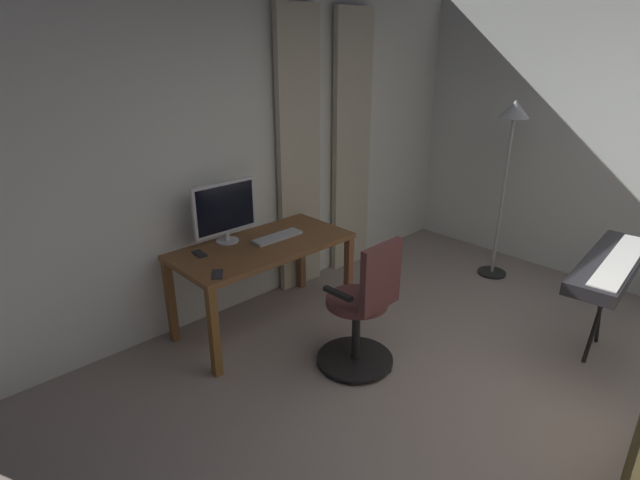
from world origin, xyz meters
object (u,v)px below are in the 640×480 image
object	(u,v)px
piano_keyboard	(611,266)
office_chair	(363,311)
computer_monitor	(225,210)
floor_lamp	(510,142)
cell_phone_face_up	(200,254)
cell_phone_by_monitor	(218,274)
desk	(263,255)
computer_keyboard	(277,237)

from	to	relation	value
piano_keyboard	office_chair	bearing A→B (deg)	-43.35
computer_monitor	floor_lamp	world-z (taller)	floor_lamp
office_chair	cell_phone_face_up	xyz separation A→B (m)	(0.62, -1.11, 0.27)
cell_phone_by_monitor	piano_keyboard	xyz separation A→B (m)	(-2.13, 1.79, -0.01)
floor_lamp	cell_phone_by_monitor	bearing A→B (deg)	-11.34
office_chair	computer_monitor	distance (m)	1.34
office_chair	cell_phone_by_monitor	xyz separation A→B (m)	(0.71, -0.71, 0.27)
desk	computer_keyboard	world-z (taller)	computer_keyboard
cell_phone_face_up	computer_monitor	bearing A→B (deg)	-160.71
desk	computer_keyboard	distance (m)	0.19
floor_lamp	piano_keyboard	bearing A→B (deg)	59.63
office_chair	piano_keyboard	world-z (taller)	office_chair
office_chair	cell_phone_by_monitor	size ratio (longest dim) A/B	7.02
office_chair	piano_keyboard	distance (m)	1.81
floor_lamp	computer_keyboard	bearing A→B (deg)	-21.14
computer_monitor	cell_phone_by_monitor	world-z (taller)	computer_monitor
computer_monitor	cell_phone_face_up	world-z (taller)	computer_monitor
cell_phone_face_up	floor_lamp	xyz separation A→B (m)	(-2.76, 0.97, 0.62)
desk	piano_keyboard	distance (m)	2.57
desk	floor_lamp	world-z (taller)	floor_lamp
piano_keyboard	floor_lamp	size ratio (longest dim) A/B	0.74
floor_lamp	computer_monitor	bearing A→B (deg)	-23.03
desk	piano_keyboard	bearing A→B (deg)	127.67
cell_phone_by_monitor	floor_lamp	world-z (taller)	floor_lamp
computer_monitor	piano_keyboard	xyz separation A→B (m)	(-1.74, 2.27, -0.27)
cell_phone_face_up	piano_keyboard	size ratio (longest dim) A/B	0.11
office_chair	floor_lamp	xyz separation A→B (m)	(-2.14, -0.14, 0.89)
computer_keyboard	cell_phone_face_up	size ratio (longest dim) A/B	3.03
desk	cell_phone_face_up	xyz separation A→B (m)	(0.47, -0.16, 0.10)
computer_monitor	floor_lamp	xyz separation A→B (m)	(-2.46, 1.05, 0.36)
desk	cell_phone_face_up	size ratio (longest dim) A/B	9.90
piano_keyboard	cell_phone_face_up	bearing A→B (deg)	-53.13
desk	office_chair	bearing A→B (deg)	98.76
desk	computer_monitor	size ratio (longest dim) A/B	2.58
desk	computer_monitor	distance (m)	0.46
computer_keyboard	cell_phone_face_up	world-z (taller)	computer_keyboard
cell_phone_face_up	floor_lamp	size ratio (longest dim) A/B	0.08
office_chair	piano_keyboard	xyz separation A→B (m)	(-1.42, 1.08, 0.26)
piano_keyboard	computer_monitor	bearing A→B (deg)	-58.56
desk	cell_phone_face_up	world-z (taller)	cell_phone_face_up
computer_monitor	computer_keyboard	world-z (taller)	computer_monitor
office_chair	computer_keyboard	size ratio (longest dim) A/B	2.32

